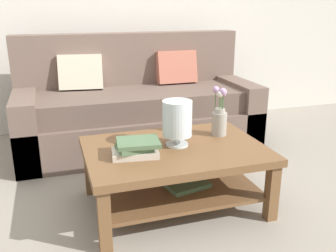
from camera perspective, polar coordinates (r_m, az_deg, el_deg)
ground_plane at (r=2.97m, az=0.53°, el=-8.39°), size 10.00×10.00×0.00m
back_wall at (r=4.25m, az=-6.80°, el=18.36°), size 6.40×0.12×2.70m
couch at (r=3.62m, az=-4.70°, el=2.67°), size 2.22×0.90×1.06m
coffee_table at (r=2.50m, az=1.10°, el=-5.69°), size 1.17×0.82×0.43m
book_stack_main at (r=2.31m, az=-4.94°, el=-3.41°), size 0.32×0.24×0.10m
glass_hurricane_vase at (r=2.43m, az=1.41°, el=0.99°), size 0.20×0.20×0.31m
flower_pitcher at (r=2.67m, az=7.88°, el=1.40°), size 0.11×0.11×0.36m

